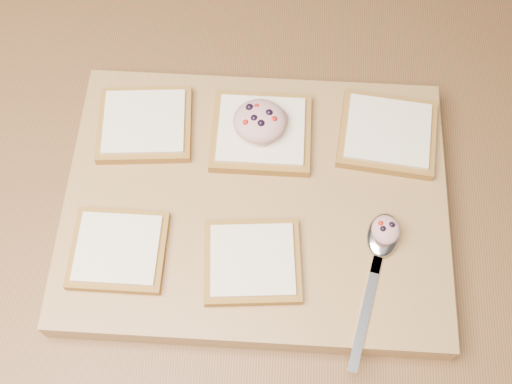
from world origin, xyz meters
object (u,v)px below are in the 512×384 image
cutting_board (256,203)px  spoon (381,246)px  bread_far_center (261,132)px  tuna_salad_dollop (260,121)px

cutting_board → spoon: spoon is taller
cutting_board → spoon: bearing=-21.1°
spoon → bread_far_center: bearing=135.6°
tuna_salad_dollop → spoon: bearing=-44.3°
cutting_board → tuna_salad_dollop: 0.10m
cutting_board → tuna_salad_dollop: bearing=90.4°
tuna_salad_dollop → cutting_board: bearing=-89.6°
cutting_board → tuna_salad_dollop: tuna_salad_dollop is taller
tuna_salad_dollop → bread_far_center: bearing=-35.0°
tuna_salad_dollop → spoon: 0.22m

